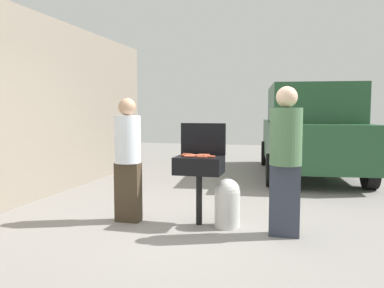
{
  "coord_description": "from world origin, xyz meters",
  "views": [
    {
      "loc": [
        1.28,
        -4.71,
        1.47
      ],
      "look_at": [
        -0.11,
        0.59,
        1.0
      ],
      "focal_mm": 36.49,
      "sensor_mm": 36.0,
      "label": 1
    }
  ],
  "objects_px": {
    "hot_dog_11": "(206,156)",
    "hot_dog_12": "(188,154)",
    "hot_dog_10": "(190,156)",
    "hot_dog_9": "(205,155)",
    "hot_dog_4": "(202,155)",
    "hot_dog_1": "(202,157)",
    "propane_tank": "(227,202)",
    "hot_dog_6": "(210,156)",
    "parked_minivan": "(309,130)",
    "hot_dog_13": "(188,155)",
    "person_left": "(128,155)",
    "bbq_grill": "(199,167)",
    "hot_dog_0": "(202,155)",
    "hot_dog_5": "(197,156)",
    "person_right": "(286,156)",
    "hot_dog_14": "(186,156)",
    "hot_dog_8": "(195,155)",
    "hot_dog_2": "(189,156)",
    "hot_dog_7": "(191,155)"
  },
  "relations": [
    {
      "from": "hot_dog_7",
      "to": "hot_dog_5",
      "type": "bearing_deg",
      "value": -36.42
    },
    {
      "from": "hot_dog_12",
      "to": "propane_tank",
      "type": "bearing_deg",
      "value": -13.47
    },
    {
      "from": "hot_dog_14",
      "to": "person_left",
      "type": "distance_m",
      "value": 0.78
    },
    {
      "from": "bbq_grill",
      "to": "hot_dog_9",
      "type": "bearing_deg",
      "value": 64.64
    },
    {
      "from": "hot_dog_11",
      "to": "hot_dog_9",
      "type": "bearing_deg",
      "value": 108.44
    },
    {
      "from": "person_right",
      "to": "parked_minivan",
      "type": "bearing_deg",
      "value": -102.78
    },
    {
      "from": "hot_dog_5",
      "to": "person_left",
      "type": "bearing_deg",
      "value": -177.42
    },
    {
      "from": "hot_dog_6",
      "to": "hot_dog_14",
      "type": "xyz_separation_m",
      "value": [
        -0.31,
        0.0,
        0.0
      ]
    },
    {
      "from": "hot_dog_1",
      "to": "hot_dog_4",
      "type": "relative_size",
      "value": 1.0
    },
    {
      "from": "hot_dog_2",
      "to": "hot_dog_8",
      "type": "distance_m",
      "value": 0.09
    },
    {
      "from": "hot_dog_2",
      "to": "hot_dog_11",
      "type": "relative_size",
      "value": 1.0
    },
    {
      "from": "hot_dog_6",
      "to": "parked_minivan",
      "type": "relative_size",
      "value": 0.03
    },
    {
      "from": "hot_dog_10",
      "to": "hot_dog_12",
      "type": "height_order",
      "value": "same"
    },
    {
      "from": "bbq_grill",
      "to": "hot_dog_4",
      "type": "bearing_deg",
      "value": 44.72
    },
    {
      "from": "hot_dog_8",
      "to": "hot_dog_1",
      "type": "bearing_deg",
      "value": -49.83
    },
    {
      "from": "hot_dog_6",
      "to": "hot_dog_8",
      "type": "xyz_separation_m",
      "value": [
        -0.2,
        0.04,
        0.0
      ]
    },
    {
      "from": "hot_dog_6",
      "to": "hot_dog_13",
      "type": "distance_m",
      "value": 0.34
    },
    {
      "from": "hot_dog_6",
      "to": "person_right",
      "type": "distance_m",
      "value": 0.94
    },
    {
      "from": "hot_dog_9",
      "to": "hot_dog_14",
      "type": "bearing_deg",
      "value": -146.09
    },
    {
      "from": "hot_dog_9",
      "to": "hot_dog_4",
      "type": "bearing_deg",
      "value": -105.2
    },
    {
      "from": "hot_dog_5",
      "to": "hot_dog_8",
      "type": "height_order",
      "value": "same"
    },
    {
      "from": "hot_dog_5",
      "to": "propane_tank",
      "type": "relative_size",
      "value": 0.21
    },
    {
      "from": "hot_dog_9",
      "to": "hot_dog_11",
      "type": "relative_size",
      "value": 1.0
    },
    {
      "from": "hot_dog_1",
      "to": "person_right",
      "type": "height_order",
      "value": "person_right"
    },
    {
      "from": "hot_dog_4",
      "to": "hot_dog_5",
      "type": "height_order",
      "value": "same"
    },
    {
      "from": "hot_dog_14",
      "to": "parked_minivan",
      "type": "height_order",
      "value": "parked_minivan"
    },
    {
      "from": "hot_dog_13",
      "to": "hot_dog_4",
      "type": "bearing_deg",
      "value": -12.65
    },
    {
      "from": "bbq_grill",
      "to": "hot_dog_0",
      "type": "distance_m",
      "value": 0.17
    },
    {
      "from": "hot_dog_2",
      "to": "hot_dog_4",
      "type": "height_order",
      "value": "same"
    },
    {
      "from": "hot_dog_4",
      "to": "hot_dog_13",
      "type": "height_order",
      "value": "same"
    },
    {
      "from": "hot_dog_1",
      "to": "hot_dog_12",
      "type": "relative_size",
      "value": 1.0
    },
    {
      "from": "hot_dog_4",
      "to": "hot_dog_10",
      "type": "xyz_separation_m",
      "value": [
        -0.13,
        -0.15,
        0.0
      ]
    },
    {
      "from": "hot_dog_11",
      "to": "hot_dog_10",
      "type": "bearing_deg",
      "value": -146.89
    },
    {
      "from": "hot_dog_11",
      "to": "person_left",
      "type": "distance_m",
      "value": 1.04
    },
    {
      "from": "hot_dog_12",
      "to": "hot_dog_1",
      "type": "bearing_deg",
      "value": -46.52
    },
    {
      "from": "hot_dog_5",
      "to": "person_left",
      "type": "relative_size",
      "value": 0.08
    },
    {
      "from": "hot_dog_5",
      "to": "hot_dog_6",
      "type": "xyz_separation_m",
      "value": [
        0.16,
        0.0,
        0.0
      ]
    },
    {
      "from": "person_left",
      "to": "hot_dog_9",
      "type": "bearing_deg",
      "value": 14.13
    },
    {
      "from": "hot_dog_6",
      "to": "parked_minivan",
      "type": "bearing_deg",
      "value": 73.05
    },
    {
      "from": "hot_dog_6",
      "to": "hot_dog_8",
      "type": "bearing_deg",
      "value": 168.4
    },
    {
      "from": "hot_dog_9",
      "to": "person_left",
      "type": "xyz_separation_m",
      "value": [
        -1.0,
        -0.19,
        -0.01
      ]
    },
    {
      "from": "propane_tank",
      "to": "person_right",
      "type": "height_order",
      "value": "person_right"
    },
    {
      "from": "bbq_grill",
      "to": "hot_dog_2",
      "type": "height_order",
      "value": "hot_dog_2"
    },
    {
      "from": "hot_dog_0",
      "to": "hot_dog_14",
      "type": "distance_m",
      "value": 0.21
    },
    {
      "from": "hot_dog_10",
      "to": "parked_minivan",
      "type": "bearing_deg",
      "value": 70.53
    },
    {
      "from": "hot_dog_4",
      "to": "propane_tank",
      "type": "height_order",
      "value": "hot_dog_4"
    },
    {
      "from": "hot_dog_11",
      "to": "hot_dog_12",
      "type": "xyz_separation_m",
      "value": [
        -0.27,
        0.13,
        0.0
      ]
    },
    {
      "from": "bbq_grill",
      "to": "hot_dog_4",
      "type": "distance_m",
      "value": 0.16
    },
    {
      "from": "hot_dog_13",
      "to": "person_left",
      "type": "distance_m",
      "value": 0.79
    },
    {
      "from": "hot_dog_1",
      "to": "propane_tank",
      "type": "xyz_separation_m",
      "value": [
        0.3,
        0.14,
        -0.58
      ]
    }
  ]
}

